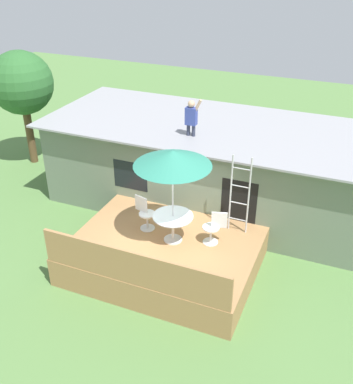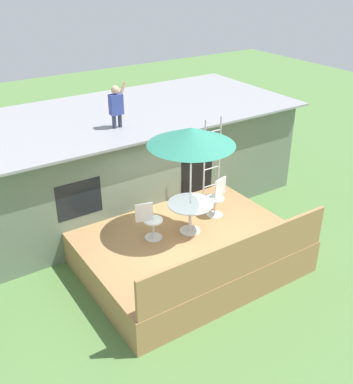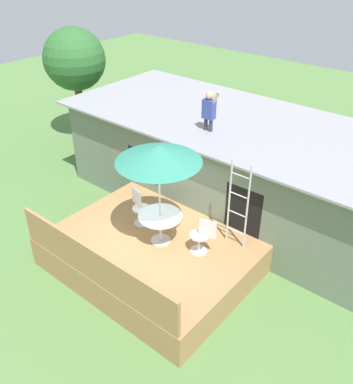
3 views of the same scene
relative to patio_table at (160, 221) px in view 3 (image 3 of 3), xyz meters
name	(u,v)px [view 3 (image 3 of 3)]	position (x,y,z in m)	size (l,w,h in m)	color
ground_plane	(155,264)	(-0.16, -0.05, -1.39)	(40.00, 40.00, 0.00)	#567F42
house	(237,165)	(-0.16, 3.55, -0.03)	(10.50, 4.50, 2.70)	slate
deck	(155,252)	(-0.16, -0.05, -0.99)	(4.73, 3.85, 0.80)	#A87A4C
deck_railing	(93,265)	(-0.16, -1.93, -0.14)	(4.63, 0.08, 0.90)	#A87A4C
patio_table	(160,221)	(0.00, 0.00, 0.00)	(1.04, 1.04, 0.74)	silver
patio_umbrella	(159,154)	(0.00, 0.00, 1.76)	(1.90, 1.90, 2.54)	silver
step_ladder	(238,205)	(1.42, 1.07, 0.51)	(0.52, 0.04, 2.20)	silver
person_figure	(209,109)	(-0.48, 2.49, 1.92)	(0.47, 0.20, 1.11)	#33384C
patio_chair_left	(140,207)	(-0.92, 0.25, -0.13)	(0.61, 0.44, 0.92)	silver
patio_chair_right	(202,236)	(1.01, 0.30, -0.13)	(0.61, 0.44, 0.92)	silver
backyard_tree	(75,60)	(-7.57, 3.83, 1.71)	(2.30, 2.30, 4.27)	brown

